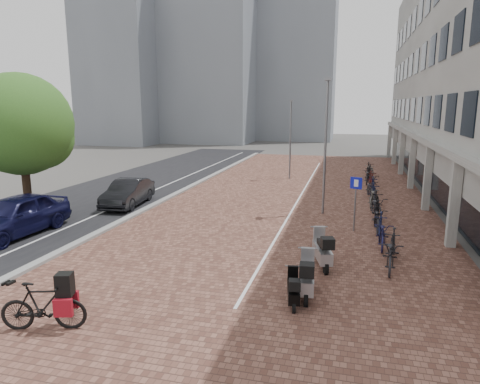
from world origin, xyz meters
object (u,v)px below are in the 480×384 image
object	(u,v)px
car_navy	(15,216)
car_dark	(128,193)
scooter_front	(322,249)
scooter_back	(307,275)
parking_sign	(355,196)
scooter_mid	(293,288)
hero_bike	(43,305)

from	to	relation	value
car_navy	car_dark	xyz separation A→B (m)	(1.82, 6.01, -0.14)
car_navy	scooter_front	bearing A→B (deg)	0.72
car_dark	scooter_back	bearing A→B (deg)	-46.33
car_navy	parking_sign	world-z (taller)	parking_sign
car_navy	scooter_back	world-z (taller)	car_navy
car_dark	scooter_front	distance (m)	12.49
scooter_front	parking_sign	world-z (taller)	parking_sign
scooter_front	scooter_mid	bearing A→B (deg)	-115.77
scooter_front	hero_bike	bearing A→B (deg)	-151.82
hero_bike	car_dark	bearing A→B (deg)	3.64
car_navy	hero_bike	size ratio (longest dim) A/B	2.36
scooter_back	car_navy	bearing A→B (deg)	162.47
scooter_front	parking_sign	size ratio (longest dim) A/B	0.78
scooter_back	hero_bike	bearing A→B (deg)	-154.55
scooter_front	scooter_mid	size ratio (longest dim) A/B	1.33
scooter_mid	scooter_back	distance (m)	0.69
car_navy	hero_bike	world-z (taller)	car_navy
hero_bike	scooter_front	distance (m)	8.46
car_dark	hero_bike	distance (m)	13.05
scooter_back	car_dark	bearing A→B (deg)	135.14
car_navy	car_dark	distance (m)	6.29
car_dark	parking_sign	world-z (taller)	parking_sign
car_dark	parking_sign	distance (m)	11.94
hero_bike	scooter_mid	xyz separation A→B (m)	(5.60, 2.83, -0.16)
scooter_back	parking_sign	bearing A→B (deg)	74.46
hero_bike	scooter_mid	bearing A→B (deg)	-79.98
car_navy	scooter_mid	xyz separation A→B (m)	(11.97, -3.39, -0.38)
parking_sign	scooter_back	bearing A→B (deg)	-81.60
hero_bike	parking_sign	xyz separation A→B (m)	(7.20, 10.27, 0.94)
hero_bike	parking_sign	world-z (taller)	parking_sign
car_navy	scooter_mid	size ratio (longest dim) A/B	3.62
hero_bike	scooter_mid	size ratio (longest dim) A/B	1.53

